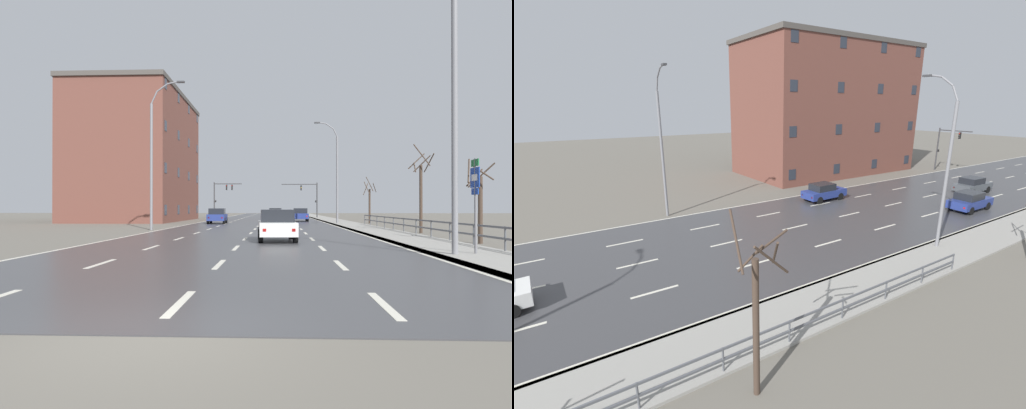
% 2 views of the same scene
% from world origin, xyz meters
% --- Properties ---
extents(ground_plane, '(160.00, 160.00, 0.12)m').
position_xyz_m(ground_plane, '(0.00, 48.00, -0.06)').
color(ground_plane, '#666056').
extents(road_asphalt_strip, '(14.00, 120.00, 0.03)m').
position_xyz_m(road_asphalt_strip, '(0.00, 59.99, 0.01)').
color(road_asphalt_strip, '#3D3D3F').
rests_on(road_asphalt_strip, ground).
extents(street_lamp_midground, '(2.35, 0.24, 10.14)m').
position_xyz_m(street_lamp_midground, '(7.45, 39.49, 4.97)').
color(street_lamp_midground, slate).
rests_on(street_lamp_midground, ground).
extents(street_lamp_left_bank, '(2.57, 0.24, 11.04)m').
position_xyz_m(street_lamp_left_bank, '(-7.44, 27.56, 5.39)').
color(street_lamp_left_bank, slate).
rests_on(street_lamp_left_bank, ground).
extents(traffic_signal_left, '(4.28, 0.36, 5.52)m').
position_xyz_m(traffic_signal_left, '(-6.84, 63.77, 3.78)').
color(traffic_signal_left, '#38383A').
rests_on(traffic_signal_left, ground).
extents(car_near_left, '(1.95, 4.16, 1.57)m').
position_xyz_m(car_near_left, '(1.48, 55.18, 0.80)').
color(car_near_left, '#474C51').
rests_on(car_near_left, ground).
extents(car_near_right, '(1.85, 4.11, 1.57)m').
position_xyz_m(car_near_right, '(4.45, 49.05, 0.80)').
color(car_near_right, navy).
rests_on(car_near_right, ground).
extents(car_mid_centre, '(1.92, 4.14, 1.57)m').
position_xyz_m(car_mid_centre, '(-4.45, 40.99, 0.80)').
color(car_mid_centre, navy).
rests_on(car_mid_centre, ground).
extents(brick_building, '(11.71, 21.70, 15.70)m').
position_xyz_m(brick_building, '(-15.70, 50.90, 7.86)').
color(brick_building, brown).
rests_on(brick_building, ground).
extents(bare_tree_mid, '(1.46, 1.41, 5.79)m').
position_xyz_m(bare_tree_mid, '(11.12, 24.63, 2.65)').
color(bare_tree_mid, '#423328').
rests_on(bare_tree_mid, ground).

